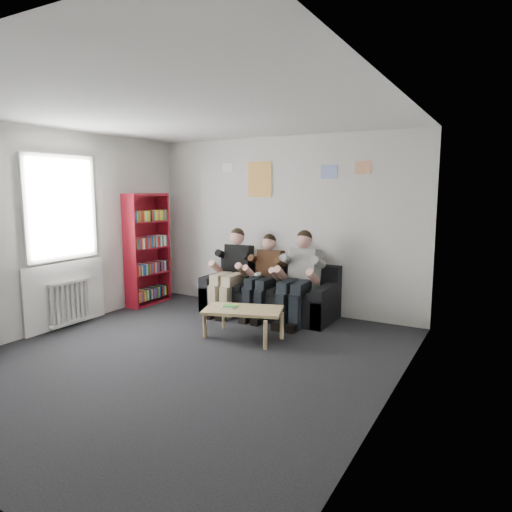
{
  "coord_description": "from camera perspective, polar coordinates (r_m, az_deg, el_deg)",
  "views": [
    {
      "loc": [
        3.12,
        -3.91,
        1.9
      ],
      "look_at": [
        0.2,
        1.3,
        1.02
      ],
      "focal_mm": 32.0,
      "sensor_mm": 36.0,
      "label": 1
    }
  ],
  "objects": [
    {
      "name": "person_right",
      "position": [
        6.5,
        5.36,
        -2.8
      ],
      "size": [
        0.42,
        0.9,
        1.32
      ],
      "rotation": [
        0.0,
        0.0,
        -0.1
      ],
      "color": "white",
      "rests_on": "sofa"
    },
    {
      "name": "game_cases",
      "position": [
        5.91,
        -3.38,
        -6.29
      ],
      "size": [
        0.2,
        0.16,
        0.03
      ],
      "rotation": [
        0.0,
        0.0,
        0.32
      ],
      "color": "silver",
      "rests_on": "coffee_table"
    },
    {
      "name": "coffee_table",
      "position": [
        5.86,
        -1.63,
        -7.03
      ],
      "size": [
        0.98,
        0.54,
        0.39
      ],
      "rotation": [
        0.0,
        0.0,
        0.33
      ],
      "color": "tan",
      "rests_on": "ground"
    },
    {
      "name": "poster_pink",
      "position": [
        6.67,
        13.23,
        10.72
      ],
      "size": [
        0.22,
        0.01,
        0.18
      ],
      "primitive_type": "cube",
      "color": "#D04189",
      "rests_on": "room_shell"
    },
    {
      "name": "room_shell",
      "position": [
        5.03,
        -9.23,
        1.97
      ],
      "size": [
        5.0,
        5.0,
        5.0
      ],
      "color": "black",
      "rests_on": "ground"
    },
    {
      "name": "sofa",
      "position": [
        6.99,
        1.72,
        -5.04
      ],
      "size": [
        2.02,
        0.83,
        0.78
      ],
      "color": "black",
      "rests_on": "ground"
    },
    {
      "name": "person_middle",
      "position": [
        6.75,
        0.99,
        -2.61
      ],
      "size": [
        0.38,
        0.81,
        1.24
      ],
      "rotation": [
        0.0,
        0.0,
        0.09
      ],
      "color": "#502E1A",
      "rests_on": "sofa"
    },
    {
      "name": "radiator",
      "position": [
        6.86,
        -22.24,
        -5.33
      ],
      "size": [
        0.1,
        0.64,
        0.6
      ],
      "color": "white",
      "rests_on": "ground"
    },
    {
      "name": "poster_sign",
      "position": [
        7.62,
        -3.55,
        10.99
      ],
      "size": [
        0.2,
        0.01,
        0.14
      ],
      "primitive_type": "cube",
      "color": "white",
      "rests_on": "room_shell"
    },
    {
      "name": "bookshelf",
      "position": [
        7.72,
        -13.38,
        0.82
      ],
      "size": [
        0.27,
        0.82,
        1.83
      ],
      "rotation": [
        0.0,
        0.0,
        -0.01
      ],
      "color": "maroon",
      "rests_on": "ground"
    },
    {
      "name": "person_left",
      "position": [
        7.02,
        -3.08,
        -1.99
      ],
      "size": [
        0.41,
        0.88,
        1.3
      ],
      "rotation": [
        0.0,
        0.0,
        0.12
      ],
      "color": "black",
      "rests_on": "sofa"
    },
    {
      "name": "poster_large",
      "position": [
        7.3,
        0.49,
        9.54
      ],
      "size": [
        0.42,
        0.01,
        0.55
      ],
      "primitive_type": "cube",
      "color": "gold",
      "rests_on": "room_shell"
    },
    {
      "name": "poster_blue",
      "position": [
        6.83,
        9.12,
        10.36
      ],
      "size": [
        0.25,
        0.01,
        0.2
      ],
      "primitive_type": "cube",
      "color": "#4370E5",
      "rests_on": "room_shell"
    },
    {
      "name": "window",
      "position": [
        6.79,
        -22.94,
        0.33
      ],
      "size": [
        0.05,
        1.3,
        2.36
      ],
      "color": "white",
      "rests_on": "room_shell"
    }
  ]
}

